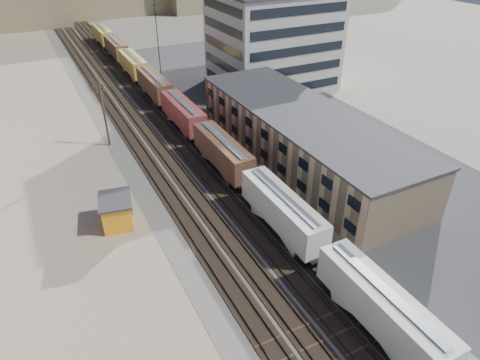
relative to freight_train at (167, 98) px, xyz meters
name	(u,v)px	position (x,y,z in m)	size (l,w,h in m)	color
ground	(318,320)	(-3.80, -50.10, -2.79)	(300.00, 300.00, 0.00)	#6B6356
ballast_bed	(148,116)	(-3.80, -0.10, -2.76)	(18.00, 200.00, 0.06)	#4C4742
dirt_yard	(30,168)	(-23.80, -10.10, -2.78)	(24.00, 180.00, 0.03)	#807158
asphalt_lot	(301,124)	(18.20, -15.10, -2.77)	(26.00, 120.00, 0.04)	#232326
rail_tracks	(145,117)	(-4.35, -0.10, -2.68)	(11.40, 200.00, 0.24)	black
freight_train	(167,98)	(0.00, 0.00, 0.00)	(3.00, 119.74, 4.46)	black
warehouse	(302,136)	(11.18, -25.10, 0.86)	(12.40, 40.40, 7.25)	tan
office_tower	(273,39)	(24.15, 4.86, 6.47)	(22.60, 18.60, 18.45)	#9E998E
utility_pole_north	(104,113)	(-12.30, -8.10, 2.50)	(2.20, 0.32, 10.00)	#382619
radio_mast	(158,47)	(2.20, 9.90, 6.33)	(1.20, 0.16, 18.00)	black
maintenance_shed	(117,211)	(-15.81, -28.40, -1.07)	(4.35, 5.18, 3.37)	orange
parked_car_blue	(277,85)	(23.76, 1.83, -2.06)	(2.42, 5.25, 1.46)	navy
parked_car_far	(297,89)	(25.81, -2.35, -1.94)	(2.01, 4.99, 1.70)	silver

